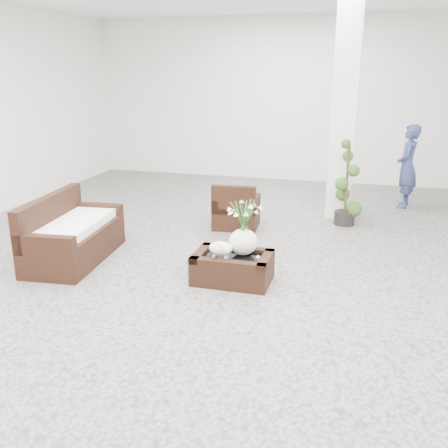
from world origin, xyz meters
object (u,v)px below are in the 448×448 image
(coffee_table, at_px, (233,269))
(loveseat, at_px, (74,229))
(armchair, at_px, (237,205))
(topiary, at_px, (347,184))

(coffee_table, height_order, loveseat, loveseat)
(armchair, xyz_separation_m, loveseat, (-1.69, -1.98, 0.06))
(coffee_table, bearing_deg, loveseat, 176.66)
(loveseat, bearing_deg, topiary, -57.74)
(loveseat, height_order, topiary, topiary)
(coffee_table, distance_m, topiary, 2.98)
(armchair, distance_m, topiary, 1.78)
(topiary, bearing_deg, coffee_table, -113.17)
(coffee_table, xyz_separation_m, topiary, (1.15, 2.69, 0.52))
(loveseat, distance_m, topiary, 4.22)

